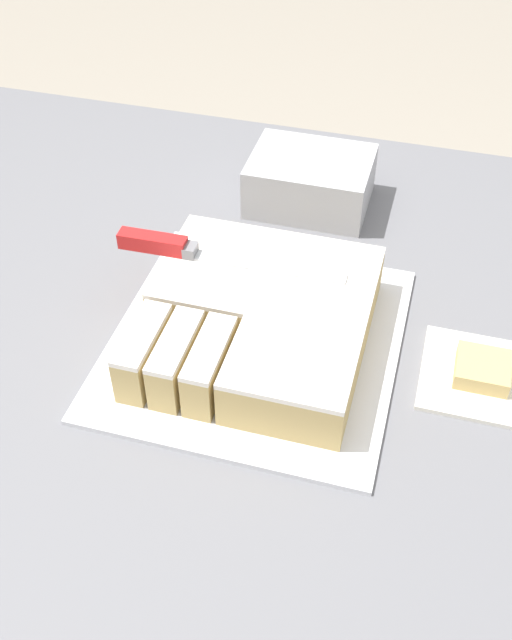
{
  "coord_description": "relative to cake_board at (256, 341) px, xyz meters",
  "views": [
    {
      "loc": [
        0.24,
        -0.66,
        1.59
      ],
      "look_at": [
        0.05,
        -0.01,
        0.95
      ],
      "focal_mm": 42.0,
      "sensor_mm": 36.0,
      "label": 1
    }
  ],
  "objects": [
    {
      "name": "ground_plane",
      "position": [
        -0.05,
        0.01,
        -0.92
      ],
      "size": [
        8.0,
        8.0,
        0.0
      ],
      "primitive_type": "plane",
      "color": "#9E9384"
    },
    {
      "name": "countertop",
      "position": [
        -0.05,
        0.01,
        -0.46
      ],
      "size": [
        1.4,
        1.1,
        0.91
      ],
      "color": "slate",
      "rests_on": "ground_plane"
    },
    {
      "name": "cake_board",
      "position": [
        0.0,
        0.0,
        0.0
      ],
      "size": [
        0.36,
        0.38,
        0.01
      ],
      "color": "silver",
      "rests_on": "countertop"
    },
    {
      "name": "cake",
      "position": [
        0.0,
        0.0,
        0.04
      ],
      "size": [
        0.27,
        0.29,
        0.07
      ],
      "color": "tan",
      "rests_on": "cake_board"
    },
    {
      "name": "knife",
      "position": [
        -0.12,
        0.06,
        0.08
      ],
      "size": [
        0.3,
        0.03,
        0.02
      ],
      "rotation": [
        0.0,
        0.0,
        0.02
      ],
      "color": "silver",
      "rests_on": "cake"
    },
    {
      "name": "paper_napkin",
      "position": [
        0.28,
        0.01,
        0.0
      ],
      "size": [
        0.14,
        0.14,
        0.01
      ],
      "color": "white",
      "rests_on": "countertop"
    },
    {
      "name": "brownie",
      "position": [
        0.28,
        0.01,
        0.01
      ],
      "size": [
        0.06,
        0.06,
        0.02
      ],
      "color": "tan",
      "rests_on": "paper_napkin"
    },
    {
      "name": "storage_box",
      "position": [
        -0.0,
        0.33,
        0.04
      ],
      "size": [
        0.18,
        0.14,
        0.08
      ],
      "color": "#B2B2B7",
      "rests_on": "countertop"
    }
  ]
}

